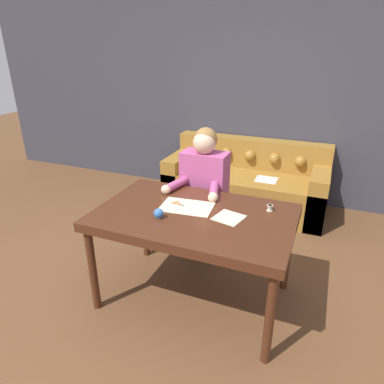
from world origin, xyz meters
TOP-DOWN VIEW (x-y plane):
  - ground_plane at (0.00, 0.00)m, footprint 16.00×16.00m
  - wall_back at (0.00, 2.30)m, footprint 8.00×0.06m
  - dining_table at (0.11, 0.05)m, footprint 1.43×0.91m
  - couch at (0.06, 1.89)m, footprint 1.90×0.81m
  - person at (-0.04, 0.65)m, footprint 0.49×0.55m
  - pattern_paper_main at (0.02, 0.12)m, footprint 0.41×0.30m
  - pattern_paper_offcut at (0.36, 0.07)m, footprint 0.23×0.23m
  - scissors at (-0.05, 0.14)m, footprint 0.23×0.13m
  - thread_spool at (0.60, 0.30)m, footprint 0.04×0.04m
  - pin_cushion at (-0.10, -0.11)m, footprint 0.07×0.07m

SIDE VIEW (x-z plane):
  - ground_plane at x=0.00m, z-range 0.00..0.00m
  - couch at x=0.06m, z-range -0.10..0.70m
  - person at x=-0.04m, z-range 0.01..1.25m
  - dining_table at x=0.11m, z-range 0.31..1.07m
  - pattern_paper_main at x=0.02m, z-range 0.76..0.76m
  - pattern_paper_offcut at x=0.36m, z-range 0.76..0.76m
  - scissors at x=-0.05m, z-range 0.76..0.76m
  - thread_spool at x=0.60m, z-range 0.76..0.80m
  - pin_cushion at x=-0.10m, z-range 0.76..0.83m
  - wall_back at x=0.00m, z-range 0.00..2.60m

